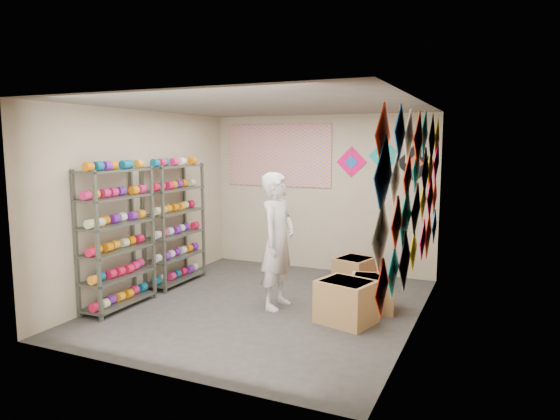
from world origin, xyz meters
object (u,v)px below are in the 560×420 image
at_px(shelf_rack_back, 175,224).
at_px(shopkeeper, 278,241).
at_px(carton_c, 354,273).
at_px(carton_a, 346,302).
at_px(shelf_rack_front, 117,239).
at_px(carton_b, 372,293).

bearing_deg(shelf_rack_back, shopkeeper, -11.57).
bearing_deg(carton_c, shelf_rack_back, -145.15).
bearing_deg(carton_a, shopkeeper, -175.85).
relative_size(shelf_rack_front, shelf_rack_back, 1.00).
relative_size(shelf_rack_front, carton_b, 3.34).
relative_size(shopkeeper, carton_b, 3.23).
distance_m(shelf_rack_front, carton_b, 3.49).
distance_m(shelf_rack_back, carton_b, 3.25).
distance_m(shelf_rack_back, carton_c, 2.90).
xyz_separation_m(shelf_rack_front, shopkeeper, (1.96, 0.90, -0.03)).
relative_size(carton_b, carton_c, 1.06).
xyz_separation_m(shelf_rack_front, carton_c, (2.66, 2.21, -0.71)).
height_order(shopkeeper, carton_a, shopkeeper).
height_order(carton_a, carton_b, carton_a).
distance_m(shelf_rack_front, shelf_rack_back, 1.30).
xyz_separation_m(shopkeeper, carton_a, (1.03, -0.21, -0.65)).
height_order(shopkeeper, carton_c, shopkeeper).
xyz_separation_m(carton_a, carton_c, (-0.32, 1.52, -0.03)).
height_order(shelf_rack_back, carton_a, shelf_rack_back).
bearing_deg(shelf_rack_front, carton_c, 39.73).
distance_m(carton_a, carton_b, 0.62).
xyz_separation_m(shopkeeper, carton_b, (1.21, 0.39, -0.68)).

